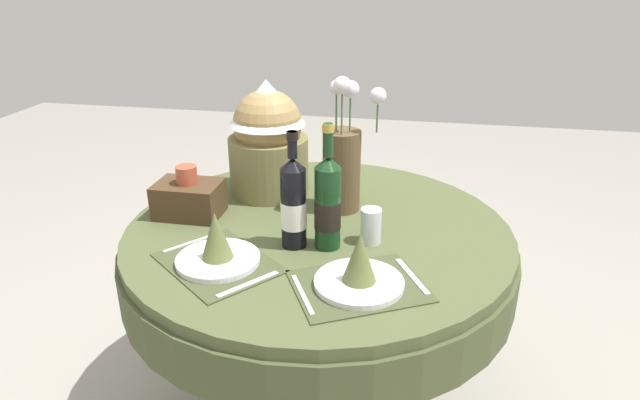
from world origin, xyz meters
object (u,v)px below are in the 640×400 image
(dining_table, at_px, (318,261))
(place_setting_right, at_px, (359,271))
(place_setting_left, at_px, (217,249))
(wine_bottle_left, at_px, (293,203))
(gift_tub_back_left, at_px, (268,135))
(tumbler_near_right, at_px, (371,226))
(wine_bottle_centre, at_px, (328,203))
(woven_basket_side_left, at_px, (189,197))
(flower_vase, at_px, (343,162))

(dining_table, bearing_deg, place_setting_right, -62.42)
(place_setting_left, xyz_separation_m, wine_bottle_left, (0.19, 0.15, 0.09))
(gift_tub_back_left, bearing_deg, dining_table, -47.55)
(tumbler_near_right, bearing_deg, gift_tub_back_left, 141.09)
(wine_bottle_centre, distance_m, tumbler_near_right, 0.16)
(wine_bottle_left, bearing_deg, dining_table, 71.42)
(dining_table, relative_size, woven_basket_side_left, 5.92)
(place_setting_right, height_order, wine_bottle_centre, wine_bottle_centre)
(wine_bottle_centre, height_order, tumbler_near_right, wine_bottle_centre)
(place_setting_right, relative_size, wine_bottle_centre, 1.10)
(dining_table, height_order, wine_bottle_left, wine_bottle_left)
(place_setting_left, bearing_deg, dining_table, 50.79)
(wine_bottle_left, xyz_separation_m, tumbler_near_right, (0.22, 0.06, -0.08))
(place_setting_right, xyz_separation_m, woven_basket_side_left, (-0.62, 0.34, 0.02))
(dining_table, distance_m, gift_tub_back_left, 0.49)
(dining_table, bearing_deg, wine_bottle_left, -108.58)
(flower_vase, xyz_separation_m, gift_tub_back_left, (-0.29, 0.10, 0.05))
(tumbler_near_right, bearing_deg, wine_bottle_centre, -157.72)
(place_setting_left, distance_m, flower_vase, 0.54)
(place_setting_left, height_order, tumbler_near_right, place_setting_left)
(woven_basket_side_left, bearing_deg, tumbler_near_right, -7.60)
(dining_table, xyz_separation_m, wine_bottle_centre, (0.05, -0.13, 0.28))
(dining_table, bearing_deg, flower_vase, 70.33)
(place_setting_left, bearing_deg, wine_bottle_left, 38.29)
(gift_tub_back_left, bearing_deg, woven_basket_side_left, -130.28)
(dining_table, xyz_separation_m, tumbler_near_right, (0.18, -0.08, 0.19))
(flower_vase, xyz_separation_m, tumbler_near_right, (0.12, -0.23, -0.12))
(wine_bottle_left, bearing_deg, wine_bottle_centre, 6.63)
(dining_table, relative_size, place_setting_left, 2.97)
(tumbler_near_right, relative_size, woven_basket_side_left, 0.51)
(gift_tub_back_left, height_order, woven_basket_side_left, gift_tub_back_left)
(wine_bottle_left, relative_size, tumbler_near_right, 3.24)
(gift_tub_back_left, bearing_deg, place_setting_left, -90.23)
(place_setting_right, relative_size, tumbler_near_right, 3.82)
(place_setting_right, distance_m, tumbler_near_right, 0.26)
(place_setting_left, bearing_deg, flower_vase, 56.70)
(place_setting_right, bearing_deg, tumbler_near_right, 89.31)
(wine_bottle_centre, bearing_deg, flower_vase, 89.69)
(wine_bottle_centre, distance_m, gift_tub_back_left, 0.48)
(place_setting_right, bearing_deg, woven_basket_side_left, 151.15)
(place_setting_right, xyz_separation_m, gift_tub_back_left, (-0.41, 0.59, 0.17))
(dining_table, xyz_separation_m, place_setting_left, (-0.24, -0.29, 0.18))
(dining_table, distance_m, wine_bottle_left, 0.31)
(flower_vase, height_order, wine_bottle_centre, flower_vase)
(gift_tub_back_left, bearing_deg, wine_bottle_centre, -53.21)
(tumbler_near_right, height_order, woven_basket_side_left, woven_basket_side_left)
(wine_bottle_centre, xyz_separation_m, tumbler_near_right, (0.12, 0.05, -0.09))
(wine_bottle_centre, bearing_deg, gift_tub_back_left, 126.79)
(place_setting_left, height_order, woven_basket_side_left, woven_basket_side_left)
(flower_vase, xyz_separation_m, wine_bottle_centre, (-0.00, -0.28, -0.03))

